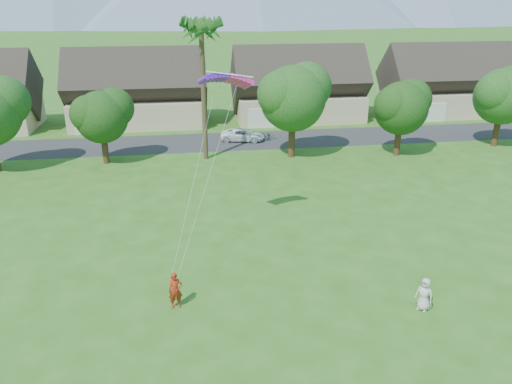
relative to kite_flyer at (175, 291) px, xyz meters
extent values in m
plane|color=#2D6019|center=(4.68, -4.92, -0.94)|extent=(500.00, 500.00, 0.00)
cube|color=#2D2D30|center=(4.68, 29.08, -0.94)|extent=(90.00, 7.00, 0.01)
imported|color=#9D2811|center=(0.00, 0.00, 0.00)|extent=(0.76, 0.57, 1.89)
imported|color=silver|center=(11.84, -1.91, -0.09)|extent=(0.95, 0.98, 1.70)
imported|color=white|center=(6.79, 29.08, -0.32)|extent=(4.82, 2.96, 1.25)
cube|color=beige|center=(-4.32, 38.08, 0.56)|extent=(15.00, 8.00, 3.00)
cube|color=#382D28|center=(-4.32, 38.08, 3.84)|extent=(15.75, 8.15, 8.15)
cube|color=silver|center=(-8.52, 34.02, 0.16)|extent=(4.80, 0.12, 2.20)
cube|color=beige|center=(14.68, 38.08, 0.56)|extent=(15.00, 8.00, 3.00)
cube|color=#382D28|center=(14.68, 38.08, 3.84)|extent=(15.75, 8.15, 8.15)
cube|color=silver|center=(10.48, 34.02, 0.16)|extent=(4.80, 0.12, 2.20)
cube|color=beige|center=(33.68, 38.08, 0.56)|extent=(15.00, 8.00, 3.00)
cube|color=#382D28|center=(33.68, 38.08, 3.84)|extent=(15.75, 8.15, 8.15)
cube|color=silver|center=(29.48, 34.02, 0.16)|extent=(4.80, 0.12, 2.20)
cylinder|color=#47301C|center=(-6.32, 23.58, 0.14)|extent=(0.56, 0.56, 2.18)
sphere|color=#214916|center=(-6.32, 23.58, 3.27)|extent=(4.62, 4.62, 4.62)
cylinder|color=#47301C|center=(10.68, 23.08, 0.46)|extent=(0.62, 0.62, 2.82)
sphere|color=#214916|center=(10.68, 23.08, 4.51)|extent=(5.98, 5.98, 5.98)
cylinder|color=#47301C|center=(20.68, 22.08, 0.21)|extent=(0.58, 0.58, 2.30)
sphere|color=#214916|center=(20.68, 22.08, 3.52)|extent=(4.90, 4.90, 4.90)
cylinder|color=#47301C|center=(31.68, 23.58, 0.34)|extent=(0.60, 0.60, 2.56)
sphere|color=#214916|center=(31.68, 23.58, 4.02)|extent=(5.44, 5.44, 5.44)
cylinder|color=#4C3D26|center=(2.68, 23.58, 5.06)|extent=(0.44, 0.44, 12.00)
sphere|color=#286021|center=(2.68, 23.58, 11.36)|extent=(3.00, 3.00, 3.00)
cube|color=#6418B9|center=(2.58, 7.44, 8.94)|extent=(1.76, 1.46, 0.50)
cube|color=#DD2988|center=(4.09, 7.44, 8.94)|extent=(1.76, 1.46, 0.50)
camera|label=1|loc=(0.87, -20.94, 13.33)|focal=35.00mm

